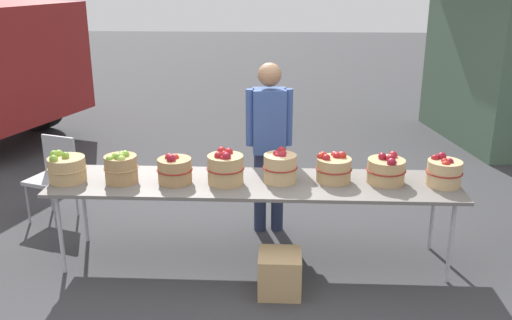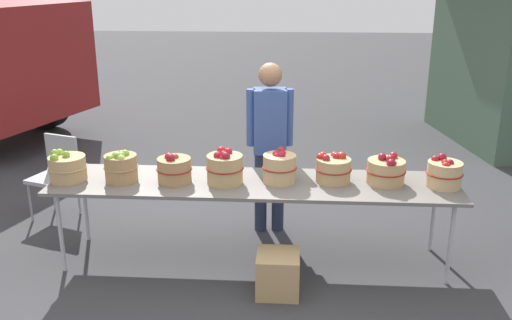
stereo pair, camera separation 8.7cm
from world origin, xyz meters
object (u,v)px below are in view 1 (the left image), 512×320
Objects in this scene: vendor_adult at (269,135)px; produce_crate at (280,273)px; apple_basket_red_4 at (386,170)px; apple_basket_green_1 at (121,168)px; apple_basket_red_5 at (444,172)px; apple_basket_red_0 at (175,170)px; market_table at (254,185)px; apple_basket_red_3 at (334,168)px; apple_basket_red_1 at (225,168)px; folding_chair at (54,171)px; apple_basket_green_0 at (67,168)px; apple_basket_red_2 at (280,167)px.

produce_crate is at bearing 90.79° from vendor_adult.
apple_basket_red_4 is 1.19m from vendor_adult.
apple_basket_red_5 is at bearing 1.06° from apple_basket_green_1.
apple_basket_red_0 reaches higher than produce_crate.
market_table is at bearing 179.97° from apple_basket_red_5.
vendor_adult is at bearing 134.73° from apple_basket_red_3.
apple_basket_red_5 reaches higher than apple_basket_red_3.
apple_basket_red_0 is 0.95× the size of apple_basket_red_1.
folding_chair is (-0.98, 0.90, -0.37)m from apple_basket_green_1.
apple_basket_green_0 is at bearing -178.00° from apple_basket_red_4.
folding_chair reaches higher than produce_crate.
apple_basket_red_1 is at bearing -178.83° from apple_basket_red_5.
apple_basket_red_1 is at bearing -173.72° from apple_basket_red_3.
apple_basket_red_2 is 0.63m from vendor_adult.
apple_basket_green_0 is 1.84m from apple_basket_red_2.
market_table is 0.70m from apple_basket_red_0.
apple_basket_red_1 is 0.93m from apple_basket_red_3.
apple_basket_green_1 is 0.98× the size of apple_basket_red_2.
market_table is 11.35× the size of apple_basket_red_0.
apple_basket_red_5 is at bearing 1.01° from apple_basket_red_0.
apple_basket_red_1 is 1.85m from apple_basket_red_5.
apple_basket_red_4 is (1.37, 0.08, -0.02)m from apple_basket_red_1.
vendor_adult is at bearing 149.72° from apple_basket_red_4.
apple_basket_green_0 reaches higher than produce_crate.
produce_crate is (-1.37, -0.53, -0.70)m from apple_basket_red_5.
apple_basket_red_0 is 1.05m from vendor_adult.
vendor_adult reaches higher than apple_basket_red_5.
apple_basket_green_0 is 2.03m from produce_crate.
apple_basket_red_5 is 0.89× the size of produce_crate.
apple_basket_red_5 is at bearing 0.87° from apple_basket_green_0.
apple_basket_green_1 is 0.35× the size of folding_chair.
apple_basket_red_5 is (3.22, 0.05, 0.01)m from apple_basket_green_0.
apple_basket_red_0 is at bearing -175.62° from apple_basket_red_3.
apple_basket_green_1 reaches higher than apple_basket_green_0.
apple_basket_red_4 is 0.20× the size of vendor_adult.
apple_basket_red_0 is 0.36× the size of folding_chair.
vendor_adult is at bearing 100.24° from apple_basket_red_2.
market_table is 1.15m from apple_basket_green_1.
apple_basket_green_0 is at bearing -179.13° from apple_basket_red_5.
apple_basket_red_3 is (1.82, 0.11, -0.01)m from apple_basket_green_1.
apple_basket_red_1 reaches higher than apple_basket_red_3.
apple_basket_green_1 is 0.97× the size of apple_basket_red_5.
vendor_adult is (0.11, 0.64, 0.27)m from market_table.
produce_crate is (1.85, -0.48, -0.69)m from apple_basket_green_0.
vendor_adult is (-0.11, 0.61, 0.10)m from apple_basket_red_2.
folding_chair is (-1.44, 0.89, -0.36)m from apple_basket_red_0.
apple_basket_red_1 reaches higher than apple_basket_red_0.
apple_basket_green_0 is 0.39× the size of folding_chair.
apple_basket_red_2 reaches higher than apple_basket_green_1.
apple_basket_green_1 is 0.87× the size of produce_crate.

